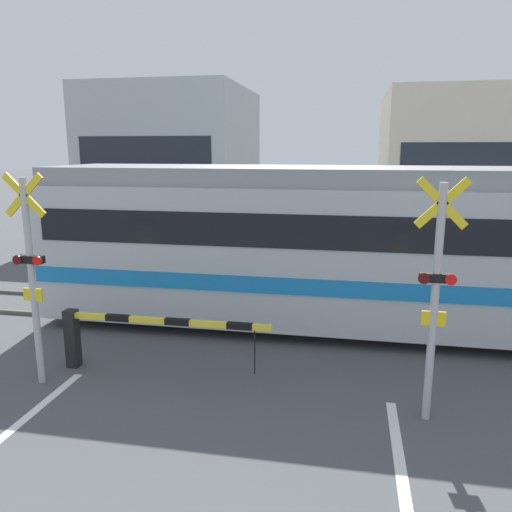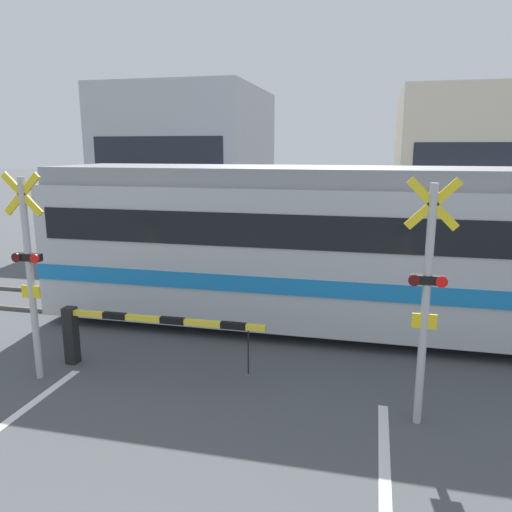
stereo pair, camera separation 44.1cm
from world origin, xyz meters
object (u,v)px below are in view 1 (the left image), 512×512
Objects in this scene: crossing_barrier_far at (350,265)px; crossing_signal_right at (435,291)px; crossing_barrier_near at (121,330)px; crossing_signal_left at (31,271)px; commuter_train at (395,244)px.

crossing_signal_right is (1.12, -6.29, 1.14)m from crossing_barrier_far.
crossing_barrier_near is at bearing -123.67° from crossing_barrier_far.
commuter_train is at bearing 32.65° from crossing_signal_left.
crossing_barrier_far is 1.06× the size of crossing_signal_right.
crossing_barrier_near and crossing_barrier_far have the same top height.
commuter_train is 6.85m from crossing_signal_left.
crossing_signal_left is (-5.77, -3.69, 0.07)m from commuter_train.
crossing_signal_right is at bearing -86.39° from commuter_train.
crossing_barrier_near is 1.06× the size of crossing_signal_left.
crossing_signal_right is at bearing -79.90° from crossing_barrier_far.
commuter_train is 4.35× the size of crossing_signal_right.
crossing_barrier_near is 1.06× the size of crossing_signal_right.
crossing_barrier_near is 6.78m from crossing_barrier_far.
crossing_signal_right reaches higher than commuter_train.
commuter_train is at bearing -71.12° from crossing_barrier_far.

